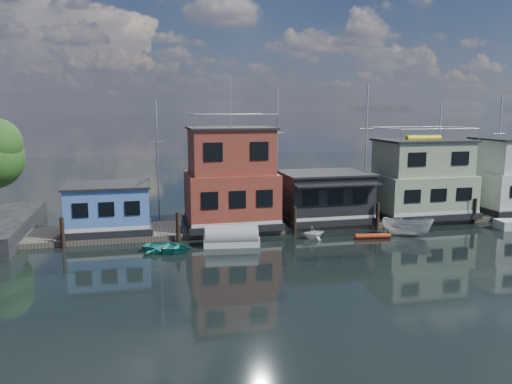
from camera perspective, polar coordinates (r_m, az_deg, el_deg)
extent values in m
plane|color=black|center=(32.55, 16.24, -8.18)|extent=(160.00, 160.00, 0.00)
cube|color=#595147|center=(42.96, 8.39, -3.36)|extent=(48.00, 5.00, 0.40)
cube|color=black|center=(40.00, -16.39, -3.95)|extent=(6.40, 4.90, 0.50)
cube|color=#5785DD|center=(39.64, -16.51, -1.48)|extent=(6.00, 4.50, 3.00)
cube|color=black|center=(39.38, -16.62, 0.77)|extent=(6.30, 4.80, 0.16)
cube|color=black|center=(40.55, -2.85, -3.39)|extent=(7.40, 5.90, 0.50)
cube|color=#973B2C|center=(40.13, -2.88, -0.43)|extent=(7.00, 5.50, 3.74)
cube|color=#973B2C|center=(39.67, -2.92, 4.70)|extent=(6.30, 4.95, 3.46)
cube|color=black|center=(39.57, -2.94, 7.31)|extent=(6.65, 5.23, 0.16)
cylinder|color=silver|center=(39.54, -2.97, 10.32)|extent=(0.08, 0.08, 4.00)
cube|color=black|center=(42.68, 7.78, -2.81)|extent=(7.40, 5.40, 0.50)
cube|color=black|center=(42.31, 7.84, -0.23)|extent=(7.00, 5.00, 3.40)
cube|color=black|center=(42.05, 7.90, 2.16)|extent=(7.30, 5.30, 0.16)
cube|color=black|center=(39.56, 9.33, 0.80)|extent=(7.00, 1.20, 0.12)
cube|color=black|center=(46.63, 18.17, -2.16)|extent=(8.40, 5.90, 0.50)
cube|color=#9CB089|center=(46.31, 18.29, 0.04)|extent=(8.00, 5.50, 3.12)
cube|color=#9CB089|center=(45.94, 18.48, 3.73)|extent=(7.20, 4.95, 2.88)
cube|color=black|center=(45.83, 18.58, 5.62)|extent=(7.60, 5.23, 0.16)
cylinder|color=#FFF70A|center=(45.82, 18.59, 5.83)|extent=(3.20, 0.56, 0.56)
cylinder|color=#2D2116|center=(37.49, -21.24, -4.39)|extent=(0.28, 0.28, 2.20)
cylinder|color=#2D2116|center=(37.19, -8.92, -3.96)|extent=(0.28, 0.28, 2.20)
cylinder|color=#2D2116|center=(38.86, 4.45, -3.29)|extent=(0.28, 0.28, 2.20)
cylinder|color=#2D2116|center=(41.49, 13.71, -2.72)|extent=(0.28, 0.28, 2.20)
cylinder|color=#2D2116|center=(46.23, 23.72, -2.02)|extent=(0.28, 0.28, 2.20)
cylinder|color=silver|center=(45.14, -11.19, 3.67)|extent=(0.16, 0.16, 10.50)
cylinder|color=silver|center=(45.01, -11.25, 5.67)|extent=(1.40, 0.06, 0.06)
cylinder|color=silver|center=(46.79, 2.41, 4.66)|extent=(0.16, 0.16, 11.50)
cylinder|color=silver|center=(46.68, 2.43, 6.77)|extent=(1.40, 0.06, 0.06)
cylinder|color=silver|center=(49.95, 12.45, 5.04)|extent=(0.16, 0.16, 12.00)
cylinder|color=silver|center=(49.85, 12.52, 7.10)|extent=(1.40, 0.06, 0.06)
cylinder|color=silver|center=(53.97, 20.11, 3.93)|extent=(0.16, 0.16, 10.00)
cylinder|color=silver|center=(53.86, 20.20, 5.52)|extent=(1.40, 0.06, 0.06)
cylinder|color=silver|center=(58.07, 25.94, 4.40)|extent=(0.16, 0.16, 11.00)
cylinder|color=silver|center=(57.97, 26.06, 6.02)|extent=(1.40, 0.06, 0.06)
imported|color=silver|center=(40.12, 16.90, -3.80)|extent=(4.02, 3.20, 1.48)
imported|color=white|center=(37.87, 6.57, -4.61)|extent=(2.08, 1.86, 0.99)
cylinder|color=#B53213|center=(38.74, 13.19, -4.93)|extent=(2.73, 0.76, 0.40)
cube|color=white|center=(35.85, -2.83, -5.63)|extent=(4.11, 2.00, 0.66)
cylinder|color=#9E9DA2|center=(35.75, -2.83, -5.05)|extent=(3.94, 2.07, 1.60)
imported|color=teal|center=(34.73, -10.04, -6.22)|extent=(4.14, 3.67, 0.71)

